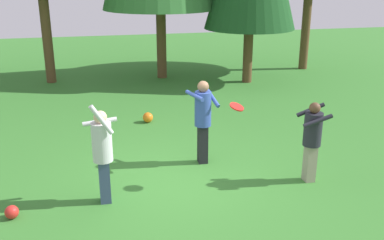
{
  "coord_description": "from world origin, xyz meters",
  "views": [
    {
      "loc": [
        -1.52,
        -7.76,
        3.9
      ],
      "look_at": [
        0.29,
        0.36,
        1.05
      ],
      "focal_mm": 41.53,
      "sensor_mm": 36.0,
      "label": 1
    }
  ],
  "objects": [
    {
      "name": "person_catcher",
      "position": [
        2.37,
        -0.67,
        0.93
      ],
      "size": [
        0.59,
        0.54,
        1.58
      ],
      "rotation": [
        0.0,
        0.0,
        3.02
      ],
      "color": "gray",
      "rests_on": "ground_plane"
    },
    {
      "name": "person_bystander",
      "position": [
        0.58,
        0.6,
        1.06
      ],
      "size": [
        0.64,
        0.71,
        1.77
      ],
      "rotation": [
        0.0,
        0.0,
        -1.26
      ],
      "color": "black",
      "rests_on": "ground_plane"
    },
    {
      "name": "ball_orange",
      "position": [
        -0.23,
        3.42,
        0.14
      ],
      "size": [
        0.27,
        0.27,
        0.27
      ],
      "primitive_type": "sphere",
      "color": "orange",
      "rests_on": "ground_plane"
    },
    {
      "name": "ball_red",
      "position": [
        -3.02,
        -0.88,
        0.11
      ],
      "size": [
        0.23,
        0.23,
        0.23
      ],
      "primitive_type": "sphere",
      "color": "red",
      "rests_on": "ground_plane"
    },
    {
      "name": "frisbee",
      "position": [
        0.93,
        -0.49,
        1.54
      ],
      "size": [
        0.37,
        0.37,
        0.12
      ],
      "color": "red"
    },
    {
      "name": "ground_plane",
      "position": [
        0.0,
        0.0,
        0.0
      ],
      "size": [
        40.0,
        40.0,
        0.0
      ],
      "primitive_type": "plane",
      "color": "#387A2D"
    },
    {
      "name": "person_thrower",
      "position": [
        -1.49,
        -0.65,
        1.0
      ],
      "size": [
        0.59,
        0.51,
        1.85
      ],
      "rotation": [
        0.0,
        0.0,
        0.06
      ],
      "color": "#38476B",
      "rests_on": "ground_plane"
    }
  ]
}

